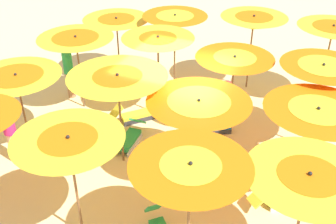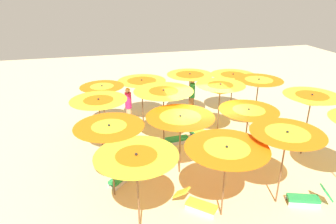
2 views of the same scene
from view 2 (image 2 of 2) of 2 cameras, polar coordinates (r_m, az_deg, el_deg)
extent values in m
cube|color=beige|center=(12.19, 6.21, -7.87)|extent=(38.17, 38.17, 0.04)
cylinder|color=brown|center=(15.52, 11.75, 2.79)|extent=(0.05, 0.05, 1.96)
cone|color=yellow|center=(15.22, 12.04, 6.25)|extent=(2.18, 2.18, 0.34)
cone|color=orange|center=(15.19, 12.07, 6.55)|extent=(1.21, 1.21, 0.19)
sphere|color=black|center=(15.16, 12.10, 6.97)|extent=(0.07, 0.07, 0.07)
cylinder|color=brown|center=(14.75, 3.99, 2.47)|extent=(0.05, 0.05, 2.11)
cone|color=yellow|center=(14.42, 4.10, 6.40)|extent=(2.17, 2.17, 0.33)
cone|color=orange|center=(14.40, 4.11, 6.67)|extent=(1.32, 1.32, 0.20)
sphere|color=black|center=(14.37, 4.13, 7.15)|extent=(0.07, 0.07, 0.07)
cylinder|color=brown|center=(14.48, -4.79, 1.66)|extent=(0.05, 0.05, 1.93)
cone|color=yellow|center=(14.16, -4.92, 5.31)|extent=(2.22, 2.22, 0.30)
cone|color=orange|center=(14.14, -4.93, 5.56)|extent=(1.34, 1.34, 0.18)
sphere|color=black|center=(14.10, -4.95, 6.00)|extent=(0.07, 0.07, 0.07)
cylinder|color=brown|center=(13.84, -11.89, 0.22)|extent=(0.05, 0.05, 1.94)
cone|color=orange|center=(13.50, -12.22, 4.02)|extent=(1.90, 1.90, 0.34)
cone|color=yellow|center=(13.48, -12.25, 4.37)|extent=(1.01, 1.01, 0.18)
sphere|color=black|center=(13.44, -12.29, 4.83)|extent=(0.07, 0.07, 0.07)
cylinder|color=brown|center=(13.95, 16.06, 0.71)|extent=(0.05, 0.05, 2.26)
cone|color=orange|center=(13.58, 16.57, 5.13)|extent=(2.04, 2.04, 0.33)
cone|color=yellow|center=(13.56, 16.61, 5.44)|extent=(1.17, 1.17, 0.19)
sphere|color=black|center=(13.53, 16.67, 5.92)|extent=(0.07, 0.07, 0.07)
cylinder|color=brown|center=(12.90, 9.41, -0.56)|extent=(0.05, 0.05, 2.24)
cone|color=yellow|center=(12.50, 9.74, 4.16)|extent=(2.00, 2.00, 0.41)
cone|color=orange|center=(12.46, 9.77, 4.62)|extent=(1.03, 1.03, 0.21)
sphere|color=black|center=(12.42, 9.81, 5.19)|extent=(0.07, 0.07, 0.07)
cylinder|color=brown|center=(12.10, -0.81, -1.81)|extent=(0.05, 0.05, 2.26)
cone|color=yellow|center=(11.67, -0.84, 3.25)|extent=(2.30, 2.30, 0.32)
cone|color=orange|center=(11.64, -0.84, 3.65)|extent=(1.13, 1.13, 0.16)
sphere|color=black|center=(11.61, -0.84, 4.13)|extent=(0.07, 0.07, 0.07)
cylinder|color=brown|center=(11.47, -12.34, -3.92)|extent=(0.05, 0.05, 2.24)
cone|color=yellow|center=(11.02, -12.82, 1.28)|extent=(2.02, 2.02, 0.39)
cone|color=orange|center=(10.99, -12.87, 1.76)|extent=(1.05, 1.05, 0.20)
sphere|color=black|center=(10.94, -12.92, 2.37)|extent=(0.07, 0.07, 0.07)
cylinder|color=brown|center=(12.73, 24.39, -2.76)|extent=(0.05, 0.05, 2.23)
cone|color=yellow|center=(12.33, 25.22, 1.94)|extent=(2.06, 2.06, 0.41)
cone|color=orange|center=(12.30, 25.30, 2.36)|extent=(1.16, 1.16, 0.23)
sphere|color=black|center=(12.25, 25.41, 2.97)|extent=(0.07, 0.07, 0.07)
cylinder|color=brown|center=(11.30, 14.28, -5.17)|extent=(0.05, 0.05, 2.02)
cone|color=orange|center=(10.87, 14.79, -0.47)|extent=(2.06, 2.06, 0.34)
cone|color=yellow|center=(10.84, 14.83, -0.06)|extent=(1.12, 1.12, 0.19)
sphere|color=black|center=(10.80, 14.90, 0.51)|extent=(0.07, 0.07, 0.07)
cylinder|color=brown|center=(10.54, 2.22, -6.74)|extent=(0.05, 0.05, 1.95)
cone|color=orange|center=(10.10, 2.30, -1.91)|extent=(2.29, 2.29, 0.40)
cone|color=yellow|center=(10.06, 2.31, -1.46)|extent=(1.38, 1.38, 0.24)
sphere|color=black|center=(10.00, 2.33, -0.71)|extent=(0.07, 0.07, 0.07)
cylinder|color=brown|center=(9.53, -10.40, -9.60)|extent=(0.05, 0.05, 2.26)
cone|color=orange|center=(8.98, -10.91, -3.50)|extent=(2.05, 2.05, 0.31)
cone|color=yellow|center=(8.95, -10.95, -3.02)|extent=(1.01, 1.01, 0.15)
sphere|color=black|center=(8.90, -11.00, -2.45)|extent=(0.07, 0.07, 0.07)
cylinder|color=brown|center=(9.69, 20.37, -10.37)|extent=(0.05, 0.05, 2.21)
cone|color=orange|center=(9.16, 21.31, -4.54)|extent=(2.08, 2.08, 0.32)
cone|color=yellow|center=(9.13, 21.37, -4.14)|extent=(1.22, 1.22, 0.19)
sphere|color=black|center=(9.08, 21.48, -3.47)|extent=(0.07, 0.07, 0.07)
cylinder|color=brown|center=(8.83, 10.34, -13.50)|extent=(0.05, 0.05, 2.00)
cone|color=orange|center=(8.28, 10.83, -7.91)|extent=(2.25, 2.25, 0.44)
cone|color=yellow|center=(8.23, 10.89, -7.27)|extent=(1.22, 1.22, 0.24)
sphere|color=black|center=(8.16, 10.96, -6.39)|extent=(0.07, 0.07, 0.07)
cylinder|color=brown|center=(8.12, -5.57, -15.93)|extent=(0.05, 0.05, 2.23)
cone|color=yellow|center=(7.47, -5.90, -9.26)|extent=(2.06, 2.06, 0.36)
cone|color=orange|center=(7.42, -5.93, -8.62)|extent=(1.02, 1.02, 0.18)
sphere|color=black|center=(7.36, -5.96, -7.87)|extent=(0.07, 0.07, 0.07)
cube|color=silver|center=(12.73, 1.99, -5.85)|extent=(0.11, 0.96, 0.14)
cube|color=silver|center=(13.02, 1.44, -5.14)|extent=(0.11, 0.96, 0.14)
cube|color=green|center=(12.82, 1.72, -5.02)|extent=(0.43, 0.99, 0.10)
cube|color=green|center=(12.95, 4.47, -3.83)|extent=(0.39, 0.42, 0.32)
cube|color=silver|center=(9.59, 6.67, -16.93)|extent=(0.64, 0.69, 0.14)
cube|color=silver|center=(9.35, 5.83, -18.12)|extent=(0.64, 0.69, 0.14)
cube|color=yellow|center=(9.39, 6.29, -16.96)|extent=(0.87, 0.89, 0.10)
cube|color=yellow|center=(9.46, 2.53, -14.82)|extent=(0.56, 0.56, 0.36)
cube|color=#333338|center=(11.97, 11.87, -8.40)|extent=(0.80, 0.55, 0.14)
cube|color=#333338|center=(11.72, 11.02, -9.06)|extent=(0.80, 0.55, 0.14)
cube|color=#1972B7|center=(11.78, 11.50, -8.23)|extent=(0.96, 0.79, 0.10)
cube|color=#1972B7|center=(11.92, 9.05, -6.11)|extent=(0.47, 0.47, 0.48)
cube|color=#333338|center=(13.66, 6.58, -3.88)|extent=(0.67, 0.76, 0.14)
cube|color=#333338|center=(13.38, 6.06, -4.46)|extent=(0.67, 0.76, 0.14)
cube|color=yellow|center=(13.46, 6.34, -3.71)|extent=(0.89, 0.95, 0.10)
cube|color=yellow|center=(13.58, 3.74, -2.23)|extent=(0.52, 0.53, 0.42)
cube|color=silver|center=(10.55, -8.18, -12.81)|extent=(0.67, 0.67, 0.14)
cube|color=silver|center=(10.72, -9.52, -12.25)|extent=(0.67, 0.67, 0.14)
cube|color=green|center=(10.57, -8.90, -12.00)|extent=(0.87, 0.87, 0.10)
cube|color=green|center=(10.82, -6.99, -9.56)|extent=(0.43, 0.43, 0.38)
cube|color=silver|center=(10.37, 24.19, -15.65)|extent=(0.35, 0.89, 0.14)
cube|color=silver|center=(10.62, 23.64, -14.53)|extent=(0.35, 0.89, 0.14)
cube|color=green|center=(10.42, 24.02, -14.56)|extent=(0.63, 0.99, 0.10)
cube|color=green|center=(10.50, 27.57, -13.26)|extent=(0.44, 0.46, 0.44)
cylinder|color=#D8A87F|center=(14.48, -7.31, -0.76)|extent=(0.24, 0.24, 0.85)
cylinder|color=#D82672|center=(14.18, -7.47, 2.19)|extent=(0.30, 0.30, 0.74)
sphere|color=#D8A87F|center=(14.01, -7.57, 4.05)|extent=(0.23, 0.23, 0.23)
cylinder|color=#A3704C|center=(15.71, 4.43, 1.30)|extent=(0.24, 0.24, 0.85)
cylinder|color=green|center=(15.43, 4.52, 4.06)|extent=(0.30, 0.30, 0.74)
sphere|color=#A3704C|center=(15.28, 4.58, 5.79)|extent=(0.23, 0.23, 0.23)
sphere|color=red|center=(13.26, 20.90, -5.79)|extent=(0.32, 0.32, 0.32)
camera|label=1|loc=(7.81, -53.11, 17.59)|focal=43.83mm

